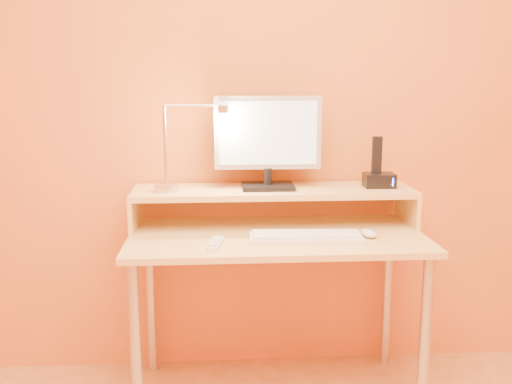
{
  "coord_description": "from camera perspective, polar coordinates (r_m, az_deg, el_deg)",
  "views": [
    {
      "loc": [
        -0.24,
        -1.09,
        1.35
      ],
      "look_at": [
        -0.09,
        1.13,
        0.91
      ],
      "focal_mm": 40.5,
      "sensor_mm": 36.0,
      "label": 1
    }
  ],
  "objects": [
    {
      "name": "wall_back",
      "position": [
        2.6,
        1.41,
        9.12
      ],
      "size": [
        3.0,
        0.04,
        2.5
      ],
      "primitive_type": "cube",
      "color": "orange",
      "rests_on": "floor"
    },
    {
      "name": "desk_leg_fl",
      "position": [
        2.27,
        -11.76,
        -15.1
      ],
      "size": [
        0.04,
        0.04,
        0.69
      ],
      "primitive_type": "cylinder",
      "color": "silver",
      "rests_on": "floor"
    },
    {
      "name": "desk_leg_fr",
      "position": [
        2.39,
        16.31,
        -14.02
      ],
      "size": [
        0.04,
        0.04,
        0.69
      ],
      "primitive_type": "cylinder",
      "color": "silver",
      "rests_on": "floor"
    },
    {
      "name": "desk_leg_bl",
      "position": [
        2.73,
        -10.33,
        -10.44
      ],
      "size": [
        0.04,
        0.04,
        0.69
      ],
      "primitive_type": "cylinder",
      "color": "silver",
      "rests_on": "floor"
    },
    {
      "name": "desk_leg_br",
      "position": [
        2.82,
        12.82,
        -9.79
      ],
      "size": [
        0.04,
        0.04,
        0.69
      ],
      "primitive_type": "cylinder",
      "color": "silver",
      "rests_on": "floor"
    },
    {
      "name": "desk_lower",
      "position": [
        2.37,
        2.05,
        -4.43
      ],
      "size": [
        1.2,
        0.6,
        0.02
      ],
      "primitive_type": "cube",
      "color": "#EFCB70",
      "rests_on": "floor"
    },
    {
      "name": "shelf_riser_left",
      "position": [
        2.51,
        -11.87,
        -1.89
      ],
      "size": [
        0.02,
        0.3,
        0.14
      ],
      "primitive_type": "cube",
      "color": "#EFCB70",
      "rests_on": "desk_lower"
    },
    {
      "name": "shelf_riser_right",
      "position": [
        2.61,
        14.72,
        -1.48
      ],
      "size": [
        0.02,
        0.3,
        0.14
      ],
      "primitive_type": "cube",
      "color": "#EFCB70",
      "rests_on": "desk_lower"
    },
    {
      "name": "desk_shelf",
      "position": [
        2.48,
        1.73,
        0.08
      ],
      "size": [
        1.2,
        0.3,
        0.02
      ],
      "primitive_type": "cube",
      "color": "#EFCB70",
      "rests_on": "desk_lower"
    },
    {
      "name": "monitor_foot",
      "position": [
        2.47,
        1.17,
        0.56
      ],
      "size": [
        0.22,
        0.16,
        0.02
      ],
      "primitive_type": "cube",
      "color": "black",
      "rests_on": "desk_shelf"
    },
    {
      "name": "monitor_neck",
      "position": [
        2.46,
        1.17,
        1.57
      ],
      "size": [
        0.04,
        0.04,
        0.07
      ],
      "primitive_type": "cylinder",
      "color": "black",
      "rests_on": "monitor_foot"
    },
    {
      "name": "monitor_panel",
      "position": [
        2.45,
        1.17,
        5.88
      ],
      "size": [
        0.45,
        0.04,
        0.31
      ],
      "primitive_type": "cube",
      "rotation": [
        0.0,
        0.0,
        -0.01
      ],
      "color": "#B6B6B6",
      "rests_on": "monitor_neck"
    },
    {
      "name": "monitor_back",
      "position": [
        2.47,
        1.12,
        5.93
      ],
      "size": [
        0.41,
        0.02,
        0.26
      ],
      "primitive_type": "cube",
      "rotation": [
        0.0,
        0.0,
        -0.01
      ],
      "color": "black",
      "rests_on": "monitor_panel"
    },
    {
      "name": "monitor_screen",
      "position": [
        2.43,
        1.21,
        5.84
      ],
      "size": [
        0.41,
        0.01,
        0.27
      ],
      "primitive_type": "cube",
      "rotation": [
        0.0,
        0.0,
        -0.01
      ],
      "color": "silver",
      "rests_on": "monitor_panel"
    },
    {
      "name": "lamp_base",
      "position": [
        2.44,
        -8.83,
        0.38
      ],
      "size": [
        0.1,
        0.1,
        0.02
      ],
      "primitive_type": "cylinder",
      "color": "silver",
      "rests_on": "desk_shelf"
    },
    {
      "name": "lamp_post",
      "position": [
        2.41,
        -8.96,
        4.52
      ],
      "size": [
        0.01,
        0.01,
        0.33
      ],
      "primitive_type": "cylinder",
      "color": "silver",
      "rests_on": "lamp_base"
    },
    {
      "name": "lamp_arm",
      "position": [
        2.39,
        -6.18,
        8.5
      ],
      "size": [
        0.24,
        0.01,
        0.01
      ],
      "primitive_type": "cylinder",
      "rotation": [
        0.0,
        1.57,
        0.0
      ],
      "color": "silver",
      "rests_on": "lamp_post"
    },
    {
      "name": "lamp_head",
      "position": [
        2.39,
        -3.27,
        8.19
      ],
      "size": [
        0.04,
        0.04,
        0.03
      ],
      "primitive_type": "cylinder",
      "color": "silver",
      "rests_on": "lamp_arm"
    },
    {
      "name": "lamp_bulb",
      "position": [
        2.39,
        -3.27,
        7.8
      ],
      "size": [
        0.03,
        0.03,
        0.0
      ],
      "primitive_type": "cylinder",
      "color": "#FFEAC6",
      "rests_on": "lamp_head"
    },
    {
      "name": "phone_dock",
      "position": [
        2.55,
        12.07,
        1.15
      ],
      "size": [
        0.13,
        0.11,
        0.06
      ],
      "primitive_type": "cube",
      "rotation": [
        0.0,
        0.0,
        -0.05
      ],
      "color": "black",
      "rests_on": "desk_shelf"
    },
    {
      "name": "phone_handset",
      "position": [
        2.53,
        11.84,
        3.59
      ],
      "size": [
        0.04,
        0.03,
        0.16
      ],
      "primitive_type": "cube",
      "rotation": [
        0.0,
        0.0,
        -0.05
      ],
      "color": "black",
      "rests_on": "phone_dock"
    },
    {
      "name": "phone_led",
      "position": [
        2.52,
        13.37,
        0.95
      ],
      "size": [
        0.01,
        0.0,
        0.04
      ],
      "primitive_type": "cube",
      "color": "#1839FF",
      "rests_on": "phone_dock"
    },
    {
      "name": "keyboard",
      "position": [
        2.27,
        4.95,
        -4.57
      ],
      "size": [
        0.45,
        0.16,
        0.02
      ],
      "primitive_type": "cube",
      "rotation": [
        0.0,
        0.0,
        -0.06
      ],
      "color": "silver",
      "rests_on": "desk_lower"
    },
    {
      "name": "mouse",
      "position": [
        2.35,
        11.05,
        -4.02
      ],
      "size": [
        0.07,
        0.1,
        0.03
      ],
      "primitive_type": "ellipsoid",
      "rotation": [
        0.0,
        0.0,
        0.25
      ],
      "color": "silver",
      "rests_on": "desk_lower"
    },
    {
      "name": "remote_control",
      "position": [
        2.19,
        -4.02,
        -5.15
      ],
      "size": [
        0.07,
        0.16,
        0.02
      ],
      "primitive_type": "cube",
      "rotation": [
        0.0,
        0.0,
        -0.15
      ],
      "color": "silver",
      "rests_on": "desk_lower"
    }
  ]
}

